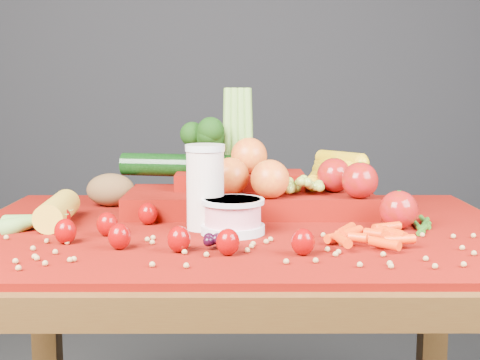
{
  "coord_description": "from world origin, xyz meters",
  "views": [
    {
      "loc": [
        -0.0,
        -1.26,
        1.03
      ],
      "look_at": [
        0.0,
        0.02,
        0.85
      ],
      "focal_mm": 50.0,
      "sensor_mm": 36.0,
      "label": 1
    }
  ],
  "objects_px": {
    "table": "(240,280)",
    "produce_mound": "(258,184)",
    "yogurt_bowl": "(233,215)",
    "milk_glass": "(205,184)"
  },
  "relations": [
    {
      "from": "table",
      "to": "produce_mound",
      "type": "relative_size",
      "value": 1.8
    },
    {
      "from": "table",
      "to": "yogurt_bowl",
      "type": "height_order",
      "value": "yogurt_bowl"
    },
    {
      "from": "table",
      "to": "yogurt_bowl",
      "type": "distance_m",
      "value": 0.15
    },
    {
      "from": "yogurt_bowl",
      "to": "table",
      "type": "bearing_deg",
      "value": 77.18
    },
    {
      "from": "milk_glass",
      "to": "yogurt_bowl",
      "type": "relative_size",
      "value": 1.36
    },
    {
      "from": "yogurt_bowl",
      "to": "produce_mound",
      "type": "relative_size",
      "value": 0.19
    },
    {
      "from": "table",
      "to": "milk_glass",
      "type": "height_order",
      "value": "milk_glass"
    },
    {
      "from": "milk_glass",
      "to": "produce_mound",
      "type": "distance_m",
      "value": 0.21
    },
    {
      "from": "table",
      "to": "produce_mound",
      "type": "distance_m",
      "value": 0.23
    },
    {
      "from": "milk_glass",
      "to": "produce_mound",
      "type": "height_order",
      "value": "produce_mound"
    }
  ]
}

